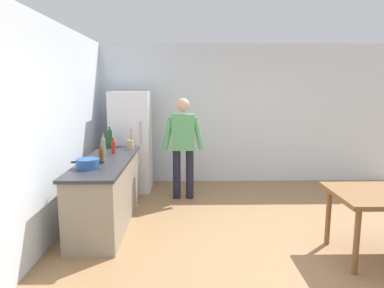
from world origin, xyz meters
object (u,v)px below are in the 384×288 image
Objects in this scene: bottle_beer_brown at (101,156)px; refrigerator at (131,141)px; bottle_sauce_red at (113,147)px; bottle_wine_green at (110,138)px; cooking_pot at (88,164)px; bottle_vinegar_tall at (104,147)px; utensil_jar at (130,144)px; person at (183,142)px.

refrigerator is at bearing 86.73° from bottle_beer_brown.
bottle_sauce_red is 0.59m from bottle_wine_green.
bottle_sauce_red is (0.02, 0.68, -0.01)m from bottle_beer_brown.
cooking_pot is 1.18× the size of bottle_wine_green.
refrigerator is at bearing 85.90° from bottle_sauce_red.
refrigerator is 1.36m from bottle_vinegar_tall.
utensil_jar is 0.40m from bottle_wine_green.
bottle_beer_brown is at bearing -83.28° from bottle_wine_green.
utensil_jar reaches higher than cooking_pot.
refrigerator is at bearing 97.91° from utensil_jar.
bottle_wine_green is (-0.17, 0.56, 0.05)m from bottle_sauce_red.
utensil_jar is at bearing 77.03° from cooking_pot.
bottle_sauce_red is 0.71× the size of bottle_wine_green.
utensil_jar reaches higher than bottle_beer_brown.
refrigerator is 5.62× the size of utensil_jar.
refrigerator is at bearing 149.77° from person.
utensil_jar is (0.11, -0.78, 0.08)m from refrigerator.
refrigerator is 2.14m from cooking_pot.
person is 5.31× the size of utensil_jar.
bottle_vinegar_tall is (-0.08, 0.52, 0.03)m from bottle_beer_brown.
utensil_jar is at bearing 78.67° from bottle_beer_brown.
person is at bearing 34.66° from bottle_vinegar_tall.
utensil_jar is 1.10m from bottle_beer_brown.
refrigerator is 1.06× the size of person.
person is 1.39m from bottle_vinegar_tall.
person is at bearing 15.29° from utensil_jar.
bottle_vinegar_tall is (-0.30, -0.56, 0.06)m from utensil_jar.
utensil_jar reaches higher than bottle_sauce_red.
bottle_vinegar_tall reaches higher than bottle_sauce_red.
bottle_wine_green reaches higher than utensil_jar.
bottle_beer_brown is (-0.11, -1.86, 0.11)m from refrigerator.
bottle_wine_green reaches higher than bottle_vinegar_tall.
utensil_jar is (0.31, 1.35, 0.02)m from cooking_pot.
person is 1.21m from bottle_sauce_red.
refrigerator reaches higher than bottle_beer_brown.
refrigerator is 1.10m from person.
bottle_beer_brown is at bearing -129.02° from person.
refrigerator is 1.18m from bottle_sauce_red.
bottle_beer_brown reaches higher than cooking_pot.
refrigerator is at bearing 67.62° from bottle_wine_green.
bottle_wine_green is (-0.15, 1.24, 0.04)m from bottle_beer_brown.
bottle_beer_brown reaches higher than bottle_sauce_red.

